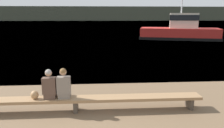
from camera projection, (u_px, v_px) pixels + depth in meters
name	position (u px, v px, depth m)	size (l,w,h in m)	color
water_surface	(96.00, 20.00, 126.08)	(240.00, 240.00, 0.00)	#5684A3
far_shoreline	(96.00, 14.00, 122.33)	(600.00, 12.00, 7.53)	#424738
bench_main	(76.00, 100.00, 6.57)	(7.67, 0.47, 0.43)	#8E6B47
person_left	(50.00, 86.00, 6.43)	(0.39, 0.41, 0.90)	#4C382D
person_right	(64.00, 85.00, 6.45)	(0.39, 0.41, 0.93)	#70665B
shopping_bag	(35.00, 95.00, 6.43)	(0.23, 0.22, 0.25)	#9E754C
tugboat_red	(180.00, 31.00, 26.40)	(9.83, 5.95, 5.58)	red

